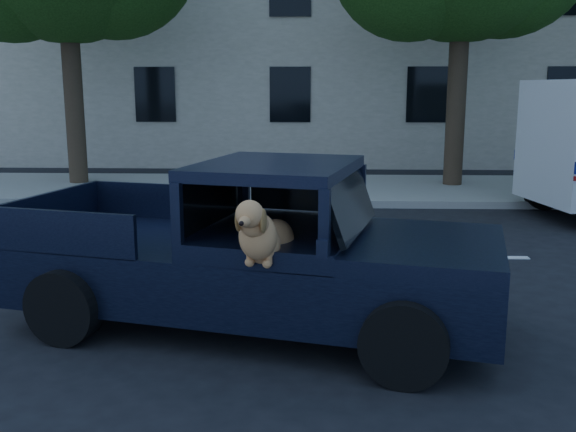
% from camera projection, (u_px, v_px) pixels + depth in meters
% --- Properties ---
extents(ground, '(120.00, 120.00, 0.00)m').
position_uv_depth(ground, '(133.00, 347.00, 6.06)').
color(ground, black).
rests_on(ground, ground).
extents(far_sidewalk, '(60.00, 4.00, 0.15)m').
position_uv_depth(far_sidewalk, '(241.00, 189.00, 15.06)').
color(far_sidewalk, gray).
rests_on(far_sidewalk, ground).
extents(lane_stripes, '(21.60, 0.14, 0.01)m').
position_uv_depth(lane_stripes, '(334.00, 256.00, 9.31)').
color(lane_stripes, silver).
rests_on(lane_stripes, ground).
extents(building_main, '(26.00, 6.00, 9.00)m').
position_uv_depth(building_main, '(354.00, 23.00, 21.22)').
color(building_main, beige).
rests_on(building_main, ground).
extents(pickup_truck, '(5.06, 2.99, 1.70)m').
position_uv_depth(pickup_truck, '(247.00, 272.00, 6.48)').
color(pickup_truck, black).
rests_on(pickup_truck, ground).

